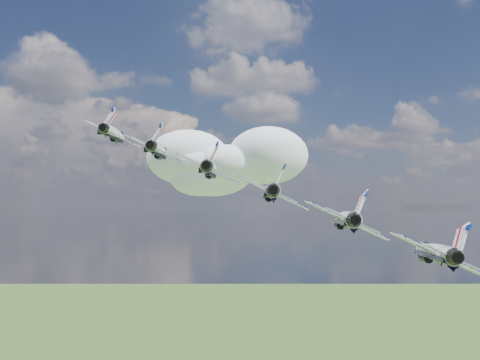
{
  "coord_description": "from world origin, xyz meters",
  "views": [
    {
      "loc": [
        7.08,
        -75.79,
        142.69
      ],
      "look_at": [
        16.91,
        2.89,
        146.8
      ],
      "focal_mm": 40.0,
      "sensor_mm": 36.0,
      "label": 1
    }
  ],
  "objects": [
    {
      "name": "jet_0",
      "position": [
        -3.52,
        22.04,
        156.05
      ],
      "size": [
        13.91,
        17.33,
        8.8
      ],
      "primitive_type": null,
      "rotation": [
        0.0,
        0.44,
        -0.16
      ],
      "color": "white"
    },
    {
      "name": "cloud_far",
      "position": [
        32.38,
        185.64,
        162.5
      ],
      "size": [
        60.29,
        47.37,
        23.68
      ],
      "primitive_type": "ellipsoid",
      "color": "white"
    },
    {
      "name": "jet_5",
      "position": [
        37.35,
        -16.26,
        137.55
      ],
      "size": [
        13.91,
        17.33,
        8.8
      ],
      "primitive_type": null,
      "rotation": [
        0.0,
        0.44,
        -0.16
      ],
      "color": "silver"
    },
    {
      "name": "jet_3",
      "position": [
        21.0,
        -0.94,
        144.95
      ],
      "size": [
        13.91,
        17.33,
        8.8
      ],
      "primitive_type": null,
      "rotation": [
        0.0,
        0.44,
        -0.16
      ],
      "color": "white"
    },
    {
      "name": "jet_4",
      "position": [
        29.17,
        -8.6,
        141.25
      ],
      "size": [
        13.91,
        17.33,
        8.8
      ],
      "primitive_type": null,
      "rotation": [
        0.0,
        0.44,
        -0.16
      ],
      "color": "silver"
    },
    {
      "name": "jet_1",
      "position": [
        4.65,
        14.38,
        152.35
      ],
      "size": [
        13.91,
        17.33,
        8.8
      ],
      "primitive_type": null,
      "rotation": [
        0.0,
        0.44,
        -0.16
      ],
      "color": "silver"
    },
    {
      "name": "jet_2",
      "position": [
        12.83,
        6.72,
        148.65
      ],
      "size": [
        13.91,
        17.33,
        8.8
      ],
      "primitive_type": null,
      "rotation": [
        0.0,
        0.44,
        -0.16
      ],
      "color": "white"
    }
  ]
}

